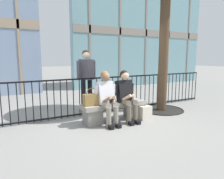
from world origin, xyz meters
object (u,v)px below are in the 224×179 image
at_px(seated_person_with_phone, 107,96).
at_px(bystander_at_railing, 86,76).
at_px(seated_person_companion, 126,94).
at_px(handbag_on_bench, 92,99).
at_px(stone_bench, 114,110).
at_px(shopping_bag, 145,113).

relative_size(seated_person_with_phone, bystander_at_railing, 0.71).
height_order(seated_person_with_phone, seated_person_companion, same).
xyz_separation_m(seated_person_with_phone, seated_person_companion, (0.52, 0.00, 0.00)).
distance_m(handbag_on_bench, bystander_at_railing, 1.32).
distance_m(stone_bench, seated_person_companion, 0.48).
xyz_separation_m(seated_person_companion, bystander_at_railing, (-0.47, 1.32, 0.35)).
xyz_separation_m(handbag_on_bench, shopping_bag, (1.31, -0.26, -0.42)).
height_order(seated_person_with_phone, bystander_at_railing, bystander_at_railing).
bearing_deg(stone_bench, handbag_on_bench, -179.01).
relative_size(seated_person_with_phone, shopping_bag, 2.86).
bearing_deg(seated_person_companion, seated_person_with_phone, 180.00).
distance_m(seated_person_with_phone, bystander_at_railing, 1.36).
distance_m(seated_person_with_phone, handbag_on_bench, 0.35).
height_order(seated_person_companion, bystander_at_railing, bystander_at_railing).
bearing_deg(shopping_bag, bystander_at_railing, 122.69).
relative_size(stone_bench, shopping_bag, 3.77).
height_order(seated_person_companion, handbag_on_bench, seated_person_companion).
height_order(stone_bench, seated_person_companion, seated_person_companion).
bearing_deg(shopping_bag, seated_person_companion, 162.83).
relative_size(seated_person_companion, shopping_bag, 2.86).
bearing_deg(bystander_at_railing, seated_person_companion, -70.43).
distance_m(seated_person_with_phone, shopping_bag, 1.11).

